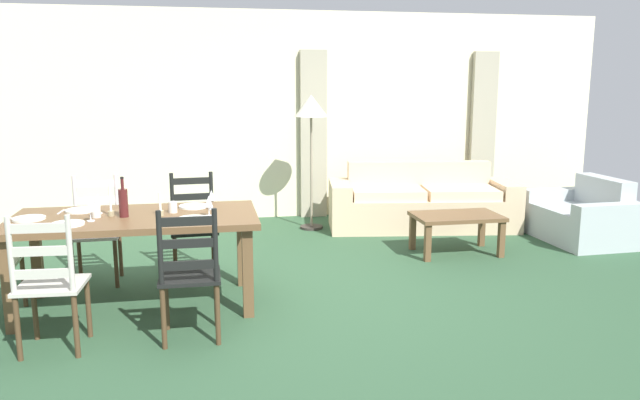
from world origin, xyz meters
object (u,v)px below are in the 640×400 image
coffee_cup_secondary (96,212)px  standing_lamp (311,114)px  coffee_cup_primary (173,207)px  wine_glass_near_right (209,202)px  coffee_table (457,221)px  dining_chair_near_right (190,275)px  armchair_upholstered (584,219)px  wine_bottle (123,202)px  dining_table (136,226)px  wine_glass_far_right (211,196)px  wine_glass_far_left (98,200)px  couch (421,204)px  wine_glass_near_left (90,207)px  dining_chair_far_left (96,230)px  dining_chair_far_right (194,226)px  dining_chair_near_left (49,283)px

coffee_cup_secondary → standing_lamp: bearing=48.9°
coffee_cup_primary → wine_glass_near_right: bearing=-33.2°
coffee_cup_secondary → coffee_table: size_ratio=0.10×
dining_chair_near_right → armchair_upholstered: bearing=24.7°
wine_bottle → dining_table: bearing=24.6°
wine_glass_far_right → wine_glass_far_left: bearing=-179.0°
wine_glass_far_right → coffee_cup_secondary: bearing=-170.0°
wine_glass_far_left → armchair_upholstered: bearing=12.6°
wine_glass_near_right → couch: wine_glass_near_right is taller
wine_glass_near_left → couch: size_ratio=0.07×
dining_chair_far_left → wine_glass_near_left: dining_chair_far_left is taller
dining_table → wine_bottle: bearing=-155.4°
wine_glass_near_right → wine_glass_far_right: 0.27m
armchair_upholstered → coffee_table: bearing=-171.4°
armchair_upholstered → coffee_cup_primary: bearing=-165.1°
dining_chair_far_right → couch: bearing=28.3°
wine_glass_near_right → coffee_cup_primary: wine_glass_near_right is taller
dining_chair_near_right → dining_chair_far_right: (0.01, 1.49, 0.00)m
dining_chair_far_left → armchair_upholstered: size_ratio=0.81×
dining_chair_near_left → coffee_cup_primary: (0.77, 0.84, 0.32)m
dining_chair_far_right → wine_glass_far_right: 0.73m
standing_lamp → wine_glass_far_right: bearing=-118.5°
dining_chair_far_left → wine_glass_near_right: 1.37m
dining_chair_far_right → coffee_table: bearing=5.7°
wine_glass_far_left → coffee_cup_secondary: 0.16m
wine_glass_near_right → standing_lamp: (1.25, 2.53, 0.55)m
coffee_table → wine_glass_far_left: bearing=-165.6°
wine_glass_near_right → coffee_table: wine_glass_near_right is taller
coffee_table → standing_lamp: size_ratio=0.55×
dining_chair_far_left → wine_glass_near_right: (1.00, -0.86, 0.38)m
wine_glass_near_left → armchair_upholstered: wine_glass_near_left is taller
dining_chair_far_right → standing_lamp: (1.40, 1.67, 0.93)m
dining_chair_near_right → armchair_upholstered: (4.37, 2.01, -0.23)m
armchair_upholstered → wine_glass_near_left: bearing=-164.6°
coffee_table → dining_chair_far_right: bearing=-174.3°
coffee_table → dining_chair_near_left: bearing=-153.7°
dining_chair_near_left → wine_glass_far_left: size_ratio=5.96×
dining_table → couch: couch is taller
coffee_cup_secondary → coffee_table: coffee_cup_secondary is taller
wine_glass_far_left → coffee_cup_primary: bearing=-6.6°
wine_glass_near_right → wine_bottle: bearing=172.2°
coffee_cup_primary → dining_chair_near_left: bearing=-132.6°
dining_chair_near_right → standing_lamp: size_ratio=0.59×
dining_chair_far_left → coffee_cup_primary: 1.03m
wine_glass_near_left → standing_lamp: standing_lamp is taller
wine_glass_near_left → wine_glass_far_right: bearing=17.7°
dining_chair_far_right → armchair_upholstered: dining_chair_far_right is taller
wine_glass_near_right → coffee_table: (2.56, 1.13, -0.51)m
wine_glass_near_right → wine_glass_far_right: bearing=84.7°
dining_chair_far_right → wine_bottle: (-0.51, -0.77, 0.39)m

